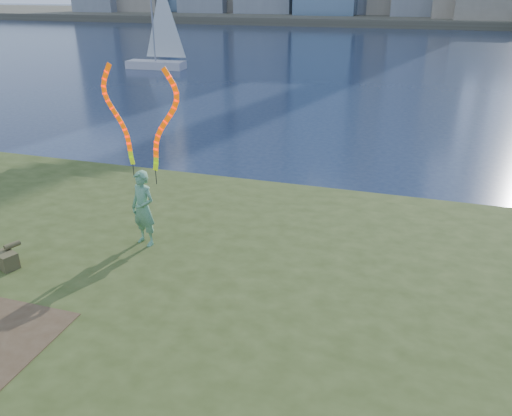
% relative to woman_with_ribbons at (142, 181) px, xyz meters
% --- Properties ---
extents(ground, '(320.00, 320.00, 0.00)m').
position_rel_woman_with_ribbons_xyz_m(ground, '(0.76, -0.93, -2.21)').
color(ground, '#1A2842').
rests_on(ground, ground).
extents(grassy_knoll, '(20.00, 18.00, 0.80)m').
position_rel_woman_with_ribbons_xyz_m(grassy_knoll, '(0.76, -3.22, -1.87)').
color(grassy_knoll, '#334117').
rests_on(grassy_knoll, ground).
extents(far_shore, '(320.00, 40.00, 1.20)m').
position_rel_woman_with_ribbons_xyz_m(far_shore, '(0.76, 94.07, -1.61)').
color(far_shore, '#464133').
rests_on(far_shore, ground).
extents(woman_with_ribbons, '(1.96, 0.70, 4.01)m').
position_rel_woman_with_ribbons_xyz_m(woman_with_ribbons, '(0.00, 0.00, 0.00)').
color(woman_with_ribbons, '#14762A').
rests_on(woman_with_ribbons, grassy_knoll).
extents(canvas_bag, '(0.53, 0.60, 0.43)m').
position_rel_woman_with_ribbons_xyz_m(canvas_bag, '(-2.12, -1.71, -1.23)').
color(canvas_bag, '#454322').
rests_on(canvas_bag, grassy_knoll).
extents(sailboat, '(4.81, 1.64, 7.25)m').
position_rel_woman_with_ribbons_xyz_m(sailboat, '(-13.83, 27.26, -0.96)').
color(sailboat, silver).
rests_on(sailboat, ground).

